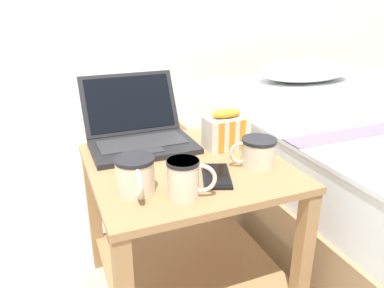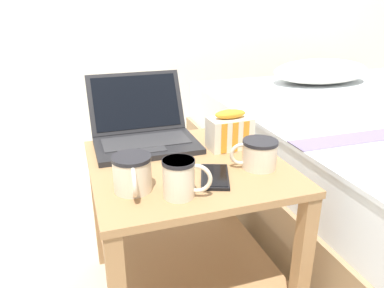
% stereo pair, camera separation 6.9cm
% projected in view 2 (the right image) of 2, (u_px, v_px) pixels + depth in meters
% --- Properties ---
extents(bedside_table, '(0.59, 0.59, 0.51)m').
position_uv_depth(bedside_table, '(188.00, 212.00, 1.24)').
color(bedside_table, '#997047').
rests_on(bedside_table, ground_plane).
extents(laptop, '(0.35, 0.34, 0.22)m').
position_uv_depth(laptop, '(143.00, 130.00, 1.32)').
color(laptop, black).
rests_on(laptop, bedside_table).
extents(mug_front_left, '(0.12, 0.08, 0.10)m').
position_uv_depth(mug_front_left, '(180.00, 176.00, 0.95)').
color(mug_front_left, beige).
rests_on(mug_front_left, bedside_table).
extents(mug_front_right, '(0.14, 0.11, 0.09)m').
position_uv_depth(mug_front_right, '(259.00, 152.00, 1.12)').
color(mug_front_right, beige).
rests_on(mug_front_right, bedside_table).
extents(mug_mid_center, '(0.10, 0.15, 0.10)m').
position_uv_depth(mug_mid_center, '(132.00, 172.00, 0.98)').
color(mug_mid_center, beige).
rests_on(mug_mid_center, bedside_table).
extents(snack_bag, '(0.15, 0.09, 0.14)m').
position_uv_depth(snack_bag, '(230.00, 131.00, 1.26)').
color(snack_bag, silver).
rests_on(snack_bag, bedside_table).
extents(cell_phone, '(0.13, 0.17, 0.01)m').
position_uv_depth(cell_phone, '(215.00, 177.00, 1.07)').
color(cell_phone, black).
rests_on(cell_phone, bedside_table).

